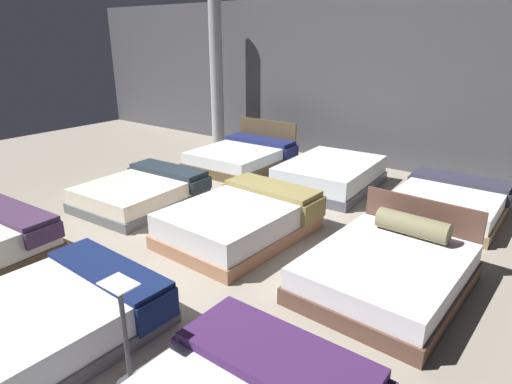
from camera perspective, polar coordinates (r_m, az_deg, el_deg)
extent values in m
cube|color=gray|center=(6.19, -2.58, -6.09)|extent=(18.00, 18.00, 0.02)
cube|color=#47474C|center=(9.63, 15.65, 13.57)|extent=(18.00, 0.06, 3.50)
cube|color=#462E4D|center=(6.58, -29.78, -2.20)|extent=(1.57, 0.58, 0.06)
cube|color=#462E4D|center=(5.97, -26.09, -5.12)|extent=(0.09, 0.50, 0.21)
cube|color=#545258|center=(4.71, -25.98, -16.44)|extent=(1.62, 2.01, 0.14)
cube|color=silver|center=(4.60, -26.38, -14.33)|extent=(1.56, 1.95, 0.28)
cube|color=#12204D|center=(4.78, -18.96, -9.52)|extent=(1.56, 0.52, 0.05)
cube|color=#12204D|center=(5.48, -23.27, -8.31)|extent=(0.06, 0.48, 0.31)
cube|color=#12204D|center=(4.32, -12.79, -15.11)|extent=(0.06, 0.48, 0.31)
cube|color=#412253|center=(3.50, 2.81, -20.59)|extent=(1.52, 0.66, 0.08)
cube|color=#412253|center=(4.01, -6.97, -18.02)|extent=(0.09, 0.66, 0.28)
cube|color=#555B5E|center=(7.56, -14.94, -1.05)|extent=(1.59, 1.98, 0.16)
cube|color=silver|center=(7.49, -15.08, 0.39)|extent=(1.53, 1.92, 0.24)
cube|color=#222C36|center=(7.87, -11.51, 2.90)|extent=(1.49, 0.57, 0.09)
cube|color=#222C36|center=(8.46, -15.08, 2.75)|extent=(0.11, 0.50, 0.21)
cube|color=#222C36|center=(7.42, -7.30, 0.89)|extent=(0.11, 0.50, 0.21)
cube|color=#9A6A4E|center=(6.16, -2.14, -5.15)|extent=(1.54, 2.17, 0.18)
cube|color=silver|center=(6.06, -2.17, -3.02)|extent=(1.48, 2.11, 0.32)
cube|color=olive|center=(6.54, 2.14, 0.57)|extent=(1.47, 0.60, 0.08)
cube|color=olive|center=(7.04, -2.72, 0.40)|extent=(0.09, 0.56, 0.30)
cube|color=olive|center=(6.22, 7.61, -2.49)|extent=(0.09, 0.56, 0.30)
cube|color=brown|center=(5.16, 16.58, -11.37)|extent=(1.62, 2.01, 0.19)
cube|color=silver|center=(5.05, 16.82, -9.26)|extent=(1.56, 1.95, 0.24)
cube|color=brown|center=(5.85, 20.74, -4.57)|extent=(1.46, 0.10, 0.82)
cylinder|color=#787350|center=(5.53, 19.91, -4.15)|extent=(0.86, 0.29, 0.26)
cube|color=brown|center=(9.40, -2.06, 3.84)|extent=(1.69, 2.10, 0.19)
cube|color=silver|center=(9.34, -2.07, 5.07)|extent=(1.63, 2.04, 0.23)
cube|color=brown|center=(10.12, 1.46, 7.02)|extent=(1.54, 0.09, 0.87)
cube|color=navy|center=(9.88, 0.52, 6.84)|extent=(1.62, 0.57, 0.08)
cube|color=navy|center=(10.40, -3.24, 6.57)|extent=(0.10, 0.52, 0.24)
cube|color=navy|center=(9.49, 4.63, 5.22)|extent=(0.10, 0.52, 0.24)
cube|color=#4F4F5D|center=(8.26, 9.69, 1.20)|extent=(1.63, 2.15, 0.17)
cube|color=silver|center=(8.19, 9.79, 2.84)|extent=(1.57, 2.09, 0.33)
cube|color=#8D704C|center=(7.56, 23.92, -2.14)|extent=(1.54, 1.93, 0.16)
cube|color=white|center=(7.50, 24.13, -0.75)|extent=(1.48, 1.87, 0.23)
cube|color=#2E2D3F|center=(8.06, 25.39, 1.52)|extent=(1.52, 0.58, 0.06)
cube|color=#2E2D3F|center=(8.26, 20.11, 1.70)|extent=(0.06, 0.57, 0.21)
cube|color=#2E2D3F|center=(8.00, 30.57, -0.52)|extent=(0.06, 0.57, 0.21)
cylinder|color=#3F3F44|center=(4.03, -16.12, -23.06)|extent=(0.24, 0.24, 0.02)
cylinder|color=#3F3F44|center=(3.76, -16.76, -18.36)|extent=(0.04, 0.04, 0.86)
cube|color=white|center=(3.46, -17.63, -11.45)|extent=(0.28, 0.20, 0.01)
cylinder|color=#99999E|center=(11.19, -5.22, 15.00)|extent=(0.32, 0.32, 3.50)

